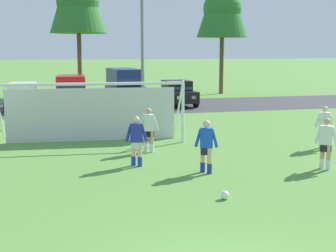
# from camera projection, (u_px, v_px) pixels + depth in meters

# --- Properties ---
(ground_plane) EXTENTS (400.00, 400.00, 0.00)m
(ground_plane) POSITION_uv_depth(u_px,v_px,m) (106.00, 134.00, 21.49)
(ground_plane) COLOR #598C3D
(parking_lot_strip) EXTENTS (52.00, 8.40, 0.01)m
(parking_lot_strip) POSITION_uv_depth(u_px,v_px,m) (87.00, 108.00, 31.27)
(parking_lot_strip) COLOR #3D3D3F
(parking_lot_strip) RESTS_ON ground
(soccer_ball) EXTENTS (0.22, 0.22, 0.22)m
(soccer_ball) POSITION_uv_depth(u_px,v_px,m) (225.00, 195.00, 11.98)
(soccer_ball) COLOR white
(soccer_ball) RESTS_ON ground
(soccer_goal) EXTENTS (7.55, 2.54, 2.57)m
(soccer_goal) POSITION_uv_depth(u_px,v_px,m) (92.00, 111.00, 19.45)
(soccer_goal) COLOR white
(soccer_goal) RESTS_ON ground
(player_striker_near) EXTENTS (0.59, 0.58, 1.64)m
(player_striker_near) POSITION_uv_depth(u_px,v_px,m) (326.00, 144.00, 14.92)
(player_striker_near) COLOR tan
(player_striker_near) RESTS_ON ground
(player_defender_far) EXTENTS (0.73, 0.27, 1.64)m
(player_defender_far) POSITION_uv_depth(u_px,v_px,m) (149.00, 130.00, 17.49)
(player_defender_far) COLOR tan
(player_defender_far) RESTS_ON ground
(player_winger_left) EXTENTS (0.57, 0.59, 1.64)m
(player_winger_left) POSITION_uv_depth(u_px,v_px,m) (324.00, 127.00, 18.13)
(player_winger_left) COLOR beige
(player_winger_left) RESTS_ON ground
(player_winger_right) EXTENTS (0.73, 0.29, 1.64)m
(player_winger_right) POSITION_uv_depth(u_px,v_px,m) (136.00, 141.00, 15.35)
(player_winger_right) COLOR beige
(player_winger_right) RESTS_ON ground
(player_trailing_back) EXTENTS (0.70, 0.38, 1.64)m
(player_trailing_back) POSITION_uv_depth(u_px,v_px,m) (206.00, 147.00, 14.47)
(player_trailing_back) COLOR beige
(player_trailing_back) RESTS_ON ground
(parked_car_slot_far_left) EXTENTS (2.15, 4.26, 1.72)m
(parked_car_slot_far_left) POSITION_uv_depth(u_px,v_px,m) (23.00, 96.00, 30.21)
(parked_car_slot_far_left) COLOR silver
(parked_car_slot_far_left) RESTS_ON ground
(parked_car_slot_left) EXTENTS (2.37, 4.72, 2.16)m
(parked_car_slot_left) POSITION_uv_depth(u_px,v_px,m) (71.00, 92.00, 30.39)
(parked_car_slot_left) COLOR red
(parked_car_slot_left) RESTS_ON ground
(parked_car_slot_center_left) EXTENTS (2.37, 4.89, 2.52)m
(parked_car_slot_center_left) POSITION_uv_depth(u_px,v_px,m) (125.00, 86.00, 32.45)
(parked_car_slot_center_left) COLOR navy
(parked_car_slot_center_left) RESTS_ON ground
(parked_car_slot_center) EXTENTS (2.10, 4.23, 1.72)m
(parked_car_slot_center) POSITION_uv_depth(u_px,v_px,m) (177.00, 93.00, 32.50)
(parked_car_slot_center) COLOR black
(parked_car_slot_center) RESTS_ON ground
(street_lamp) EXTENTS (2.00, 0.32, 7.14)m
(street_lamp) POSITION_uv_depth(u_px,v_px,m) (145.00, 51.00, 27.55)
(street_lamp) COLOR slate
(street_lamp) RESTS_ON ground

